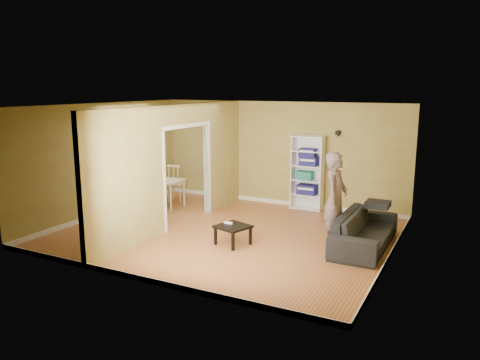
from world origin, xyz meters
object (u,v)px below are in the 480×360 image
coffee_table (233,228)px  chair_left (135,185)px  bookshelf (308,173)px  chair_near (147,194)px  person (336,191)px  chair_far (176,182)px  sofa (365,225)px  dining_table (160,182)px

coffee_table → chair_left: (-3.73, 1.69, 0.16)m
bookshelf → chair_near: bookshelf is taller
person → chair_far: bearing=75.2°
person → chair_far: 4.90m
chair_left → chair_far: (0.78, 0.70, 0.02)m
person → chair_near: size_ratio=2.30×
sofa → person: person is taller
sofa → chair_far: 5.39m
person → coffee_table: bearing=121.2°
sofa → person: 0.84m
person → chair_left: size_ratio=2.18×
dining_table → person: bearing=-9.7°
coffee_table → dining_table: (-2.99, 1.73, 0.29)m
bookshelf → chair_far: 3.45m
sofa → dining_table: 5.30m
bookshelf → coffee_table: bookshelf is taller
person → bookshelf: 2.59m
person → coffee_table: size_ratio=3.69×
chair_left → chair_far: size_ratio=0.97×
sofa → dining_table: sofa is taller
coffee_table → chair_left: chair_left is taller
dining_table → chair_near: size_ratio=1.21×
dining_table → coffee_table: bearing=-30.0°
sofa → dining_table: bearing=82.1°
dining_table → bookshelf: bearing=23.0°
person → chair_far: size_ratio=2.11×
coffee_table → chair_far: (-2.95, 2.39, 0.17)m
dining_table → chair_far: bearing=86.7°
coffee_table → dining_table: size_ratio=0.51×
person → dining_table: bearing=82.9°
sofa → bookshelf: bookshelf is taller
person → dining_table: 4.78m
bookshelf → chair_near: bearing=-147.6°
person → bookshelf: size_ratio=1.15×
sofa → bookshelf: (-1.87, 2.15, 0.49)m
sofa → person: bearing=98.3°
sofa → bookshelf: bearing=40.8°
chair_near → coffee_table: bearing=-43.0°
dining_table → chair_left: size_ratio=1.15×
chair_left → bookshelf: bearing=86.6°
bookshelf → chair_left: bearing=-160.3°
chair_near → sofa: bearing=-23.3°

